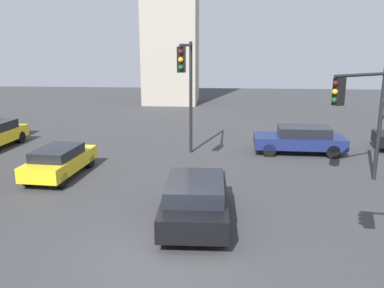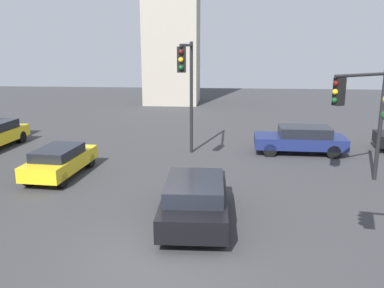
{
  "view_description": "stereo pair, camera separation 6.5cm",
  "coord_description": "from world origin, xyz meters",
  "px_view_note": "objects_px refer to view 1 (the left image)",
  "views": [
    {
      "loc": [
        1.49,
        -9.65,
        5.38
      ],
      "look_at": [
        0.3,
        4.86,
        1.82
      ],
      "focal_mm": 38.17,
      "sensor_mm": 36.0,
      "label": 1
    },
    {
      "loc": [
        1.56,
        -9.65,
        5.38
      ],
      "look_at": [
        0.3,
        4.86,
        1.82
      ],
      "focal_mm": 38.17,
      "sensor_mm": 36.0,
      "label": 2
    }
  ],
  "objects_px": {
    "traffic_light_1": "(187,76)",
    "car_1": "(60,161)",
    "car_2": "(195,199)",
    "car_5": "(300,139)",
    "traffic_light_0": "(360,103)"
  },
  "relations": [
    {
      "from": "traffic_light_0",
      "to": "car_5",
      "type": "relative_size",
      "value": 1.03
    },
    {
      "from": "traffic_light_0",
      "to": "car_5",
      "type": "xyz_separation_m",
      "value": [
        -1.23,
        4.72,
        -2.49
      ]
    },
    {
      "from": "traffic_light_0",
      "to": "car_5",
      "type": "height_order",
      "value": "traffic_light_0"
    },
    {
      "from": "traffic_light_0",
      "to": "car_5",
      "type": "distance_m",
      "value": 5.48
    },
    {
      "from": "car_2",
      "to": "car_5",
      "type": "height_order",
      "value": "car_2"
    },
    {
      "from": "traffic_light_1",
      "to": "car_1",
      "type": "bearing_deg",
      "value": -63.45
    },
    {
      "from": "traffic_light_1",
      "to": "car_1",
      "type": "height_order",
      "value": "traffic_light_1"
    },
    {
      "from": "car_1",
      "to": "car_5",
      "type": "height_order",
      "value": "car_5"
    },
    {
      "from": "traffic_light_1",
      "to": "car_1",
      "type": "relative_size",
      "value": 1.34
    },
    {
      "from": "traffic_light_1",
      "to": "car_2",
      "type": "distance_m",
      "value": 7.3
    },
    {
      "from": "car_2",
      "to": "traffic_light_0",
      "type": "bearing_deg",
      "value": -58.16
    },
    {
      "from": "traffic_light_1",
      "to": "car_5",
      "type": "distance_m",
      "value": 6.81
    },
    {
      "from": "traffic_light_0",
      "to": "traffic_light_1",
      "type": "relative_size",
      "value": 0.85
    },
    {
      "from": "car_1",
      "to": "car_2",
      "type": "bearing_deg",
      "value": -119.84
    },
    {
      "from": "car_2",
      "to": "car_5",
      "type": "relative_size",
      "value": 1.01
    }
  ]
}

